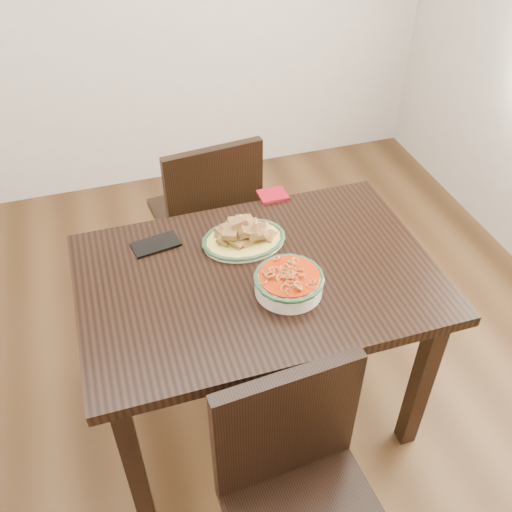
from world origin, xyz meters
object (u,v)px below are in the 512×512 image
object	(u,v)px
chair_near	(300,491)
noodle_bowl	(289,281)
fish_plate	(244,233)
chair_far	(208,214)
dining_table	(258,295)
smartphone	(156,244)

from	to	relation	value
chair_near	noodle_bowl	bearing A→B (deg)	70.35
fish_plate	chair_near	bearing A→B (deg)	-95.61
chair_far	chair_near	world-z (taller)	same
chair_near	fish_plate	world-z (taller)	chair_near
dining_table	noodle_bowl	xyz separation A→B (m)	(0.07, -0.11, 0.14)
chair_near	chair_far	bearing A→B (deg)	83.03
chair_far	fish_plate	world-z (taller)	chair_far
noodle_bowl	smartphone	distance (m)	0.51
chair_far	noodle_bowl	distance (m)	0.87
dining_table	fish_plate	size ratio (longest dim) A/B	4.08
dining_table	chair_near	distance (m)	0.65
chair_far	chair_near	xyz separation A→B (m)	(-0.07, -1.33, 0.00)
fish_plate	noodle_bowl	world-z (taller)	fish_plate
chair_far	chair_near	bearing A→B (deg)	80.88
chair_near	smartphone	xyz separation A→B (m)	(-0.22, 0.87, 0.26)
fish_plate	dining_table	bearing A→B (deg)	-90.65
chair_near	smartphone	bearing A→B (deg)	100.09
dining_table	chair_near	bearing A→B (deg)	-96.93
chair_far	noodle_bowl	size ratio (longest dim) A/B	3.91
fish_plate	smartphone	xyz separation A→B (m)	(-0.30, 0.08, -0.04)
smartphone	noodle_bowl	bearing A→B (deg)	-53.22
dining_table	smartphone	xyz separation A→B (m)	(-0.30, 0.25, 0.11)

